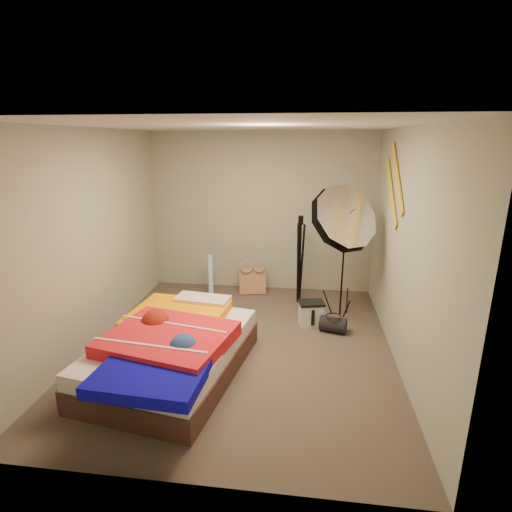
% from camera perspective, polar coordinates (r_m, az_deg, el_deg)
% --- Properties ---
extents(floor, '(4.00, 4.00, 0.00)m').
position_cam_1_polar(floor, '(4.87, -2.12, -12.76)').
color(floor, '#493F37').
rests_on(floor, ground).
extents(ceiling, '(4.00, 4.00, 0.00)m').
position_cam_1_polar(ceiling, '(4.26, -2.49, 18.10)').
color(ceiling, silver).
rests_on(ceiling, wall_back).
extents(wall_back, '(3.50, 0.00, 3.50)m').
position_cam_1_polar(wall_back, '(6.34, 0.73, 6.19)').
color(wall_back, '#939B8B').
rests_on(wall_back, floor).
extents(wall_front, '(3.50, 0.00, 3.50)m').
position_cam_1_polar(wall_front, '(2.57, -9.83, -9.78)').
color(wall_front, '#939B8B').
rests_on(wall_front, floor).
extents(wall_left, '(0.00, 4.00, 4.00)m').
position_cam_1_polar(wall_left, '(4.99, -22.52, 2.14)').
color(wall_left, '#939B8B').
rests_on(wall_left, floor).
extents(wall_right, '(0.00, 4.00, 4.00)m').
position_cam_1_polar(wall_right, '(4.46, 20.46, 0.78)').
color(wall_right, '#939B8B').
rests_on(wall_right, floor).
extents(tote_bag, '(0.45, 0.28, 0.43)m').
position_cam_1_polar(tote_bag, '(6.35, -0.54, -3.51)').
color(tote_bag, tan).
rests_on(tote_bag, floor).
extents(wrapping_roll, '(0.12, 0.20, 0.67)m').
position_cam_1_polar(wrapping_roll, '(6.24, -6.51, -2.82)').
color(wrapping_roll, '#5EA0D7').
rests_on(wrapping_roll, floor).
extents(camera_case, '(0.34, 0.27, 0.30)m').
position_cam_1_polar(camera_case, '(5.37, 7.87, -8.23)').
color(camera_case, silver).
rests_on(camera_case, floor).
extents(duffel_bag, '(0.37, 0.28, 0.20)m').
position_cam_1_polar(duffel_bag, '(5.25, 10.95, -9.58)').
color(duffel_bag, black).
rests_on(duffel_bag, floor).
extents(wall_stripe_upper, '(0.02, 0.91, 0.78)m').
position_cam_1_polar(wall_stripe_upper, '(4.92, 19.53, 10.55)').
color(wall_stripe_upper, gold).
rests_on(wall_stripe_upper, wall_right).
extents(wall_stripe_lower, '(0.02, 0.91, 0.78)m').
position_cam_1_polar(wall_stripe_lower, '(5.18, 18.77, 8.64)').
color(wall_stripe_lower, gold).
rests_on(wall_stripe_lower, wall_right).
extents(bed, '(1.58, 2.13, 0.55)m').
position_cam_1_polar(bed, '(4.34, -11.87, -12.94)').
color(bed, '#4B2C25').
rests_on(bed, floor).
extents(photo_umbrella, '(0.93, 1.06, 1.92)m').
position_cam_1_polar(photo_umbrella, '(5.21, 12.08, 5.01)').
color(photo_umbrella, black).
rests_on(photo_umbrella, floor).
extents(camera_tripod, '(0.08, 0.08, 1.32)m').
position_cam_1_polar(camera_tripod, '(5.87, 6.26, 0.33)').
color(camera_tripod, black).
rests_on(camera_tripod, floor).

